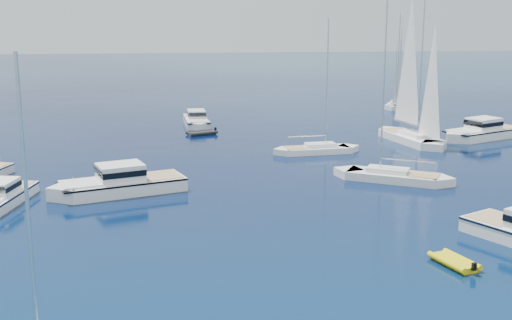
# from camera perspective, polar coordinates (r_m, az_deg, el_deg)

# --- Properties ---
(ground) EXTENTS (400.00, 400.00, 0.00)m
(ground) POSITION_cam_1_polar(r_m,az_deg,el_deg) (34.96, 7.11, -12.79)
(ground) COLOR navy
(ground) RESTS_ON ground
(motor_cruiser_left) EXTENTS (4.61, 9.77, 2.47)m
(motor_cruiser_left) POSITION_cam_1_polar(r_m,az_deg,el_deg) (56.25, -20.77, -3.57)
(motor_cruiser_left) COLOR white
(motor_cruiser_left) RESTS_ON ground
(motor_cruiser_centre) EXTENTS (12.62, 7.55, 3.17)m
(motor_cruiser_centre) POSITION_cam_1_polar(r_m,az_deg,el_deg) (56.94, -11.54, -2.78)
(motor_cruiser_centre) COLOR silver
(motor_cruiser_centre) RESTS_ON ground
(motor_cruiser_distant) EXTENTS (12.26, 8.31, 3.11)m
(motor_cruiser_distant) POSITION_cam_1_polar(r_m,az_deg,el_deg) (83.33, 18.48, 1.73)
(motor_cruiser_distant) COLOR white
(motor_cruiser_distant) RESTS_ON ground
(motor_cruiser_horizon) EXTENTS (3.66, 9.82, 2.53)m
(motor_cruiser_horizon) POSITION_cam_1_polar(r_m,az_deg,el_deg) (88.37, -5.03, 2.95)
(motor_cruiser_horizon) COLOR silver
(motor_cruiser_horizon) RESTS_ON ground
(sailboat_mid_r) EXTENTS (11.34, 8.08, 16.67)m
(sailboat_mid_r) POSITION_cam_1_polar(r_m,az_deg,el_deg) (61.03, 11.46, -1.73)
(sailboat_mid_r) COLOR silver
(sailboat_mid_r) RESTS_ON ground
(sailboat_centre) EXTENTS (10.07, 3.61, 14.48)m
(sailboat_centre) POSITION_cam_1_polar(r_m,az_deg,el_deg) (71.48, 5.14, 0.60)
(sailboat_centre) COLOR white
(sailboat_centre) RESTS_ON ground
(sailboat_sails_r) EXTENTS (6.26, 13.27, 18.89)m
(sailboat_sails_r) POSITION_cam_1_polar(r_m,az_deg,el_deg) (78.96, 12.95, 1.49)
(sailboat_sails_r) COLOR white
(sailboat_sails_r) RESTS_ON ground
(sailboat_sails_far) EXTENTS (6.96, 10.11, 14.76)m
(sailboat_sails_far) POSITION_cam_1_polar(r_m,az_deg,el_deg) (106.82, 11.85, 4.43)
(sailboat_sails_far) COLOR silver
(sailboat_sails_far) RESTS_ON ground
(tender_yellow) EXTENTS (2.79, 3.72, 0.95)m
(tender_yellow) POSITION_cam_1_polar(r_m,az_deg,el_deg) (42.38, 16.39, -8.53)
(tender_yellow) COLOR #D5C10C
(tender_yellow) RESTS_ON ground
(tender_grey_far) EXTENTS (4.24, 3.38, 0.95)m
(tender_grey_far) POSITION_cam_1_polar(r_m,az_deg,el_deg) (81.71, -4.61, 2.15)
(tender_grey_far) COLOR black
(tender_grey_far) RESTS_ON ground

